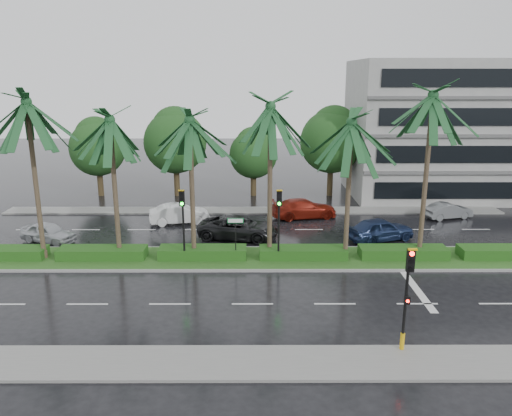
{
  "coord_description": "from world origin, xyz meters",
  "views": [
    {
      "loc": [
        0.11,
        -27.11,
        10.74
      ],
      "look_at": [
        0.19,
        1.5,
        3.08
      ],
      "focal_mm": 35.0,
      "sensor_mm": 36.0,
      "label": 1
    }
  ],
  "objects_px": {
    "car_darkgrey": "(238,228)",
    "car_red": "(304,208)",
    "car_white": "(179,214)",
    "signal_median_left": "(183,215)",
    "car_grey": "(448,211)",
    "car_blue": "(380,229)",
    "signal_near": "(407,295)",
    "street_sign": "(236,228)",
    "car_silver": "(48,233)"
  },
  "relations": [
    {
      "from": "car_white",
      "to": "car_blue",
      "type": "relative_size",
      "value": 0.97
    },
    {
      "from": "car_silver",
      "to": "car_white",
      "type": "distance_m",
      "value": 9.12
    },
    {
      "from": "car_grey",
      "to": "street_sign",
      "type": "bearing_deg",
      "value": 104.27
    },
    {
      "from": "street_sign",
      "to": "car_silver",
      "type": "distance_m",
      "value": 13.18
    },
    {
      "from": "car_grey",
      "to": "car_darkgrey",
      "type": "bearing_deg",
      "value": 90.62
    },
    {
      "from": "car_white",
      "to": "car_grey",
      "type": "xyz_separation_m",
      "value": [
        20.51,
        1.22,
        -0.11
      ]
    },
    {
      "from": "street_sign",
      "to": "car_darkgrey",
      "type": "xyz_separation_m",
      "value": [
        0.0,
        4.57,
        -1.37
      ]
    },
    {
      "from": "street_sign",
      "to": "car_grey",
      "type": "distance_m",
      "value": 18.61
    },
    {
      "from": "car_silver",
      "to": "car_red",
      "type": "distance_m",
      "value": 18.39
    },
    {
      "from": "car_white",
      "to": "car_blue",
      "type": "distance_m",
      "value": 14.57
    },
    {
      "from": "car_white",
      "to": "car_red",
      "type": "relative_size",
      "value": 0.87
    },
    {
      "from": "signal_near",
      "to": "car_grey",
      "type": "relative_size",
      "value": 1.17
    },
    {
      "from": "signal_median_left",
      "to": "car_darkgrey",
      "type": "height_order",
      "value": "signal_median_left"
    },
    {
      "from": "signal_median_left",
      "to": "car_grey",
      "type": "bearing_deg",
      "value": 26.68
    },
    {
      "from": "street_sign",
      "to": "car_blue",
      "type": "bearing_deg",
      "value": 23.39
    },
    {
      "from": "street_sign",
      "to": "car_blue",
      "type": "distance_m",
      "value": 10.44
    },
    {
      "from": "signal_near",
      "to": "car_white",
      "type": "distance_m",
      "value": 21.45
    },
    {
      "from": "car_white",
      "to": "signal_median_left",
      "type": "bearing_deg",
      "value": 177.2
    },
    {
      "from": "street_sign",
      "to": "car_blue",
      "type": "relative_size",
      "value": 0.57
    },
    {
      "from": "car_darkgrey",
      "to": "car_grey",
      "type": "relative_size",
      "value": 1.45
    },
    {
      "from": "signal_near",
      "to": "car_darkgrey",
      "type": "distance_m",
      "value": 16.14
    },
    {
      "from": "car_white",
      "to": "car_grey",
      "type": "bearing_deg",
      "value": -99.61
    },
    {
      "from": "signal_near",
      "to": "car_darkgrey",
      "type": "relative_size",
      "value": 0.81
    },
    {
      "from": "car_white",
      "to": "car_red",
      "type": "bearing_deg",
      "value": -94.13
    },
    {
      "from": "signal_near",
      "to": "signal_median_left",
      "type": "distance_m",
      "value": 13.93
    },
    {
      "from": "car_red",
      "to": "car_blue",
      "type": "relative_size",
      "value": 1.12
    },
    {
      "from": "signal_median_left",
      "to": "car_blue",
      "type": "height_order",
      "value": "signal_median_left"
    },
    {
      "from": "signal_median_left",
      "to": "car_grey",
      "type": "xyz_separation_m",
      "value": [
        19.01,
        9.55,
        -2.38
      ]
    },
    {
      "from": "car_darkgrey",
      "to": "car_red",
      "type": "height_order",
      "value": "car_darkgrey"
    },
    {
      "from": "car_blue",
      "to": "car_grey",
      "type": "height_order",
      "value": "car_blue"
    },
    {
      "from": "signal_near",
      "to": "car_white",
      "type": "bearing_deg",
      "value": 122.54
    },
    {
      "from": "car_white",
      "to": "car_grey",
      "type": "distance_m",
      "value": 20.54
    },
    {
      "from": "car_red",
      "to": "car_grey",
      "type": "distance_m",
      "value": 11.1
    },
    {
      "from": "street_sign",
      "to": "car_silver",
      "type": "relative_size",
      "value": 0.68
    },
    {
      "from": "car_white",
      "to": "car_darkgrey",
      "type": "distance_m",
      "value": 5.75
    },
    {
      "from": "car_white",
      "to": "car_grey",
      "type": "height_order",
      "value": "car_white"
    },
    {
      "from": "car_silver",
      "to": "car_red",
      "type": "relative_size",
      "value": 0.76
    },
    {
      "from": "street_sign",
      "to": "car_grey",
      "type": "xyz_separation_m",
      "value": [
        16.01,
        9.37,
        -1.51
      ]
    },
    {
      "from": "car_darkgrey",
      "to": "car_red",
      "type": "xyz_separation_m",
      "value": [
        4.92,
        5.05,
        -0.01
      ]
    },
    {
      "from": "signal_near",
      "to": "car_red",
      "type": "distance_m",
      "value": 19.68
    },
    {
      "from": "car_white",
      "to": "car_grey",
      "type": "relative_size",
      "value": 1.18
    },
    {
      "from": "signal_near",
      "to": "car_red",
      "type": "xyz_separation_m",
      "value": [
        -2.08,
        19.49,
        -1.77
      ]
    },
    {
      "from": "street_sign",
      "to": "car_red",
      "type": "height_order",
      "value": "street_sign"
    },
    {
      "from": "signal_median_left",
      "to": "car_darkgrey",
      "type": "xyz_separation_m",
      "value": [
        3.0,
        4.75,
        -2.25
      ]
    },
    {
      "from": "street_sign",
      "to": "car_white",
      "type": "relative_size",
      "value": 0.59
    },
    {
      "from": "car_silver",
      "to": "car_blue",
      "type": "xyz_separation_m",
      "value": [
        22.03,
        0.28,
        0.12
      ]
    },
    {
      "from": "signal_near",
      "to": "signal_median_left",
      "type": "xyz_separation_m",
      "value": [
        -10.0,
        9.69,
        0.49
      ]
    },
    {
      "from": "signal_median_left",
      "to": "car_grey",
      "type": "distance_m",
      "value": 21.41
    },
    {
      "from": "signal_near",
      "to": "car_blue",
      "type": "relative_size",
      "value": 0.96
    },
    {
      "from": "signal_median_left",
      "to": "street_sign",
      "type": "xyz_separation_m",
      "value": [
        3.0,
        0.18,
        -0.87
      ]
    }
  ]
}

